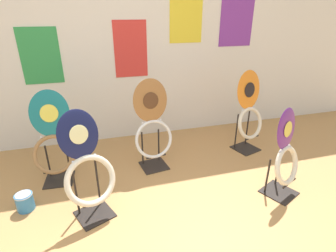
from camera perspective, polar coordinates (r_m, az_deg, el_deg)
wall_back at (r=3.38m, az=-10.66°, el=18.24°), size 8.00×0.07×2.60m
toilet_seat_display_navy_moon at (r=2.22m, az=-17.04°, el=-9.39°), size 0.47×0.43×0.92m
toilet_seat_display_purple_note at (r=2.61m, az=24.24°, el=-6.15°), size 0.40×0.37×0.85m
toilet_seat_display_woodgrain at (r=2.78m, az=-3.38°, el=-0.32°), size 0.43×0.32×0.99m
toilet_seat_display_orange_sun at (r=3.29m, az=17.24°, el=2.67°), size 0.43×0.35×0.99m
toilet_seat_display_teal_sax at (r=2.81m, az=-23.77°, el=-3.37°), size 0.41×0.34×0.92m
paint_can at (r=2.69m, az=-28.73°, el=-14.17°), size 0.15×0.15×0.16m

